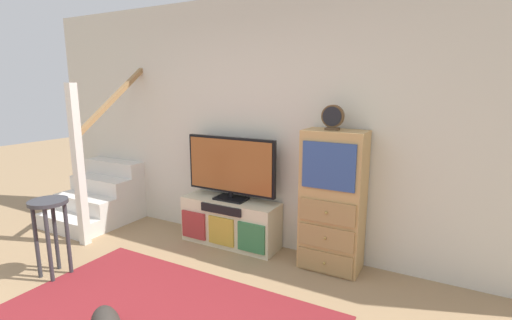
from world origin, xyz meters
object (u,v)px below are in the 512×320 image
object	(u,v)px
desk_clock	(333,118)
side_cabinet	(333,201)
television	(231,167)
bar_stool_near	(50,220)
media_console	(230,222)

from	to	relation	value
desk_clock	side_cabinet	bearing A→B (deg)	28.36
television	bar_stool_near	world-z (taller)	television
television	side_cabinet	distance (m)	1.18
bar_stool_near	desk_clock	bearing A→B (deg)	32.32
desk_clock	bar_stool_near	size ratio (longest dim) A/B	0.31
side_cabinet	television	bearing A→B (deg)	179.32
television	bar_stool_near	distance (m)	1.81
media_console	bar_stool_near	world-z (taller)	bar_stool_near
media_console	desk_clock	size ratio (longest dim) A/B	4.84
media_console	television	distance (m)	0.64
desk_clock	bar_stool_near	xyz separation A→B (m)	(-2.20, -1.39, -0.93)
television	desk_clock	size ratio (longest dim) A/B	4.67
desk_clock	bar_stool_near	world-z (taller)	desk_clock
side_cabinet	bar_stool_near	bearing A→B (deg)	-147.72
side_cabinet	bar_stool_near	distance (m)	2.64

